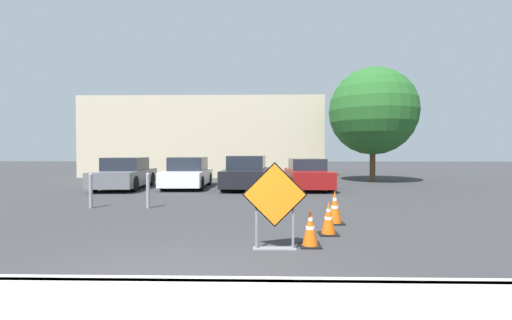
# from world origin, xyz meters

# --- Properties ---
(ground_plane) EXTENTS (96.00, 96.00, 0.00)m
(ground_plane) POSITION_xyz_m (0.00, 10.00, 0.00)
(ground_plane) COLOR #333335
(curb_lip) EXTENTS (27.86, 0.20, 0.14)m
(curb_lip) POSITION_xyz_m (0.00, 0.00, 0.07)
(curb_lip) COLOR #ADAAA3
(curb_lip) RESTS_ON ground_plane
(road_closed_sign) EXTENTS (1.15, 0.20, 1.56)m
(road_closed_sign) POSITION_xyz_m (1.57, 1.78, 0.85)
(road_closed_sign) COLOR black
(road_closed_sign) RESTS_ON ground_plane
(traffic_cone_nearest) EXTENTS (0.39, 0.39, 0.69)m
(traffic_cone_nearest) POSITION_xyz_m (2.23, 2.01, 0.34)
(traffic_cone_nearest) COLOR black
(traffic_cone_nearest) RESTS_ON ground_plane
(traffic_cone_second) EXTENTS (0.40, 0.40, 0.69)m
(traffic_cone_second) POSITION_xyz_m (2.74, 2.92, 0.34)
(traffic_cone_second) COLOR black
(traffic_cone_second) RESTS_ON ground_plane
(traffic_cone_third) EXTENTS (0.44, 0.44, 0.81)m
(traffic_cone_third) POSITION_xyz_m (3.09, 4.01, 0.39)
(traffic_cone_third) COLOR black
(traffic_cone_third) RESTS_ON ground_plane
(parked_car_nearest) EXTENTS (2.16, 4.59, 1.47)m
(parked_car_nearest) POSITION_xyz_m (-5.19, 11.80, 0.68)
(parked_car_nearest) COLOR slate
(parked_car_nearest) RESTS_ON ground_plane
(parked_car_second) EXTENTS (1.96, 4.26, 1.47)m
(parked_car_second) POSITION_xyz_m (-2.32, 12.32, 0.67)
(parked_car_second) COLOR white
(parked_car_second) RESTS_ON ground_plane
(parked_car_third) EXTENTS (2.19, 4.65, 1.55)m
(parked_car_third) POSITION_xyz_m (0.56, 12.03, 0.71)
(parked_car_third) COLOR black
(parked_car_third) RESTS_ON ground_plane
(parked_car_fourth) EXTENTS (1.90, 4.60, 1.41)m
(parked_car_fourth) POSITION_xyz_m (3.44, 12.04, 0.66)
(parked_car_fourth) COLOR maroon
(parked_car_fourth) RESTS_ON ground_plane
(bollard_nearest) EXTENTS (0.12, 0.12, 1.10)m
(bollard_nearest) POSITION_xyz_m (-2.18, 6.17, 0.58)
(bollard_nearest) COLOR gray
(bollard_nearest) RESTS_ON ground_plane
(bollard_second) EXTENTS (0.12, 0.12, 1.07)m
(bollard_second) POSITION_xyz_m (-3.97, 6.17, 0.56)
(bollard_second) COLOR gray
(bollard_second) RESTS_ON ground_plane
(building_facade_backdrop) EXTENTS (16.57, 5.00, 5.51)m
(building_facade_backdrop) POSITION_xyz_m (-2.89, 20.86, 2.75)
(building_facade_backdrop) COLOR beige
(building_facade_backdrop) RESTS_ON ground_plane
(street_tree_behind_lot) EXTENTS (5.01, 5.01, 6.58)m
(street_tree_behind_lot) POSITION_xyz_m (7.68, 15.66, 4.07)
(street_tree_behind_lot) COLOR #513823
(street_tree_behind_lot) RESTS_ON ground_plane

